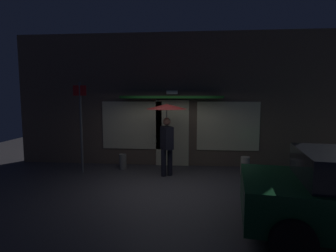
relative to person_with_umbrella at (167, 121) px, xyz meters
name	(u,v)px	position (x,y,z in m)	size (l,w,h in m)	color
ground_plane	(166,187)	(0.07, -0.97, -1.63)	(18.00, 18.00, 0.00)	#423F44
building_facade	(173,101)	(0.08, 1.37, 0.54)	(10.60, 1.00, 4.39)	brown
person_with_umbrella	(167,121)	(0.00, 0.00, 0.00)	(1.17, 1.17, 2.11)	black
street_sign_post	(81,122)	(-2.60, 0.10, -0.09)	(0.40, 0.07, 2.74)	#595B60
sidewalk_bollard	(123,162)	(-1.47, 0.61, -1.39)	(0.23, 0.23, 0.48)	slate
sidewalk_bollard_2	(245,166)	(2.31, 0.33, -1.36)	(0.26, 0.26, 0.54)	#B2A899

